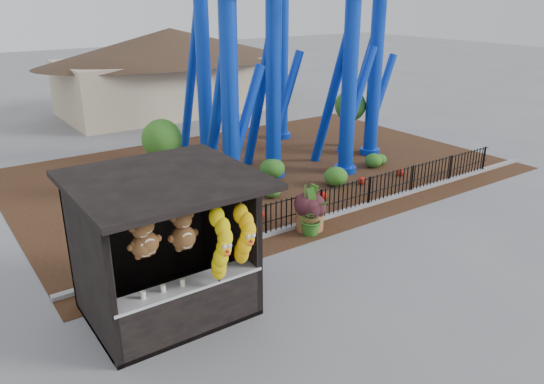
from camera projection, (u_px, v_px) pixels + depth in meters
ground at (311, 292)px, 12.18m from camera, size 120.00×120.00×0.00m
mulch_bed at (261, 170)px, 20.45m from camera, size 18.00×12.00×0.02m
curb at (350, 210)px, 16.60m from camera, size 18.00×0.18×0.12m
prize_booth at (170, 252)px, 10.72m from camera, size 3.50×3.40×3.12m
picket_fence at (372, 191)px, 16.92m from camera, size 12.20×0.06×1.00m
terracotta_planter at (310, 219)px, 15.27m from camera, size 0.81×0.81×0.62m
planter_foliage at (310, 199)px, 15.05m from camera, size 0.70×0.70×0.64m
potted_plant at (311, 218)px, 14.91m from camera, size 1.06×0.97×1.00m
landscaping at (317, 172)px, 19.29m from camera, size 7.30×3.46×0.73m
pavilion at (171, 57)px, 29.64m from camera, size 15.00×15.00×4.80m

